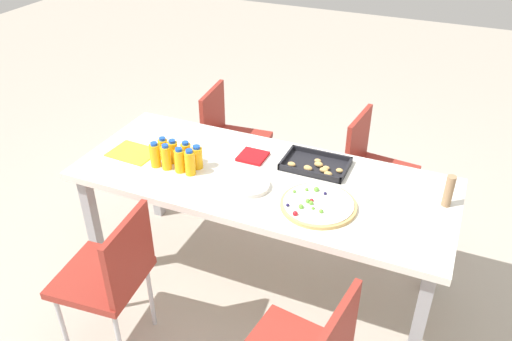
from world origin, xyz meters
TOP-DOWN VIEW (x-y plane):
  - ground_plane at (0.00, 0.00)m, footprint 12.00×12.00m
  - party_table at (0.00, 0.00)m, footprint 2.02×0.81m
  - chair_far_right at (0.45, 0.76)m, footprint 0.44×0.44m
  - chair_near_left at (-0.48, -0.72)m, footprint 0.44×0.44m
  - chair_far_left at (-0.57, 0.76)m, footprint 0.43×0.43m
  - juice_bottle_0 at (-0.57, -0.13)m, footprint 0.06×0.06m
  - juice_bottle_1 at (-0.50, -0.13)m, footprint 0.05×0.05m
  - juice_bottle_2 at (-0.42, -0.13)m, footprint 0.06×0.06m
  - juice_bottle_3 at (-0.36, -0.13)m, footprint 0.06×0.06m
  - juice_bottle_4 at (-0.58, -0.05)m, footprint 0.05×0.05m
  - juice_bottle_5 at (-0.51, -0.06)m, footprint 0.06×0.06m
  - juice_bottle_6 at (-0.43, -0.05)m, footprint 0.06×0.06m
  - juice_bottle_7 at (-0.36, -0.06)m, footprint 0.06×0.06m
  - fruit_pizza at (0.36, -0.14)m, footprint 0.37×0.37m
  - snack_tray at (0.24, 0.20)m, footprint 0.35×0.24m
  - plate_stack at (-0.02, -0.13)m, footprint 0.21×0.21m
  - napkin_stack at (-0.12, 0.16)m, footprint 0.15×0.15m
  - cardboard_tube at (0.93, 0.12)m, footprint 0.04×0.04m
  - paper_folder at (-0.77, -0.07)m, footprint 0.27×0.21m

SIDE VIEW (x-z plane):
  - ground_plane at x=0.00m, z-range 0.00..0.00m
  - chair_far_right at x=0.45m, z-range 0.09..0.92m
  - chair_near_left at x=-0.48m, z-range 0.09..0.92m
  - chair_far_left at x=-0.57m, z-range 0.09..0.92m
  - party_table at x=0.00m, z-range 0.31..1.06m
  - paper_folder at x=-0.77m, z-range 0.75..0.76m
  - napkin_stack at x=-0.12m, z-range 0.75..0.77m
  - snack_tray at x=0.24m, z-range 0.75..0.78m
  - fruit_pizza at x=0.36m, z-range 0.74..0.79m
  - plate_stack at x=-0.02m, z-range 0.75..0.78m
  - juice_bottle_4 at x=-0.58m, z-range 0.75..0.88m
  - juice_bottle_7 at x=-0.36m, z-range 0.75..0.88m
  - juice_bottle_5 at x=-0.51m, z-range 0.75..0.89m
  - juice_bottle_6 at x=-0.43m, z-range 0.75..0.89m
  - juice_bottle_2 at x=-0.42m, z-range 0.75..0.89m
  - juice_bottle_0 at x=-0.57m, z-range 0.75..0.89m
  - juice_bottle_1 at x=-0.50m, z-range 0.75..0.90m
  - juice_bottle_3 at x=-0.36m, z-range 0.75..0.90m
  - cardboard_tube at x=0.93m, z-range 0.75..0.92m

